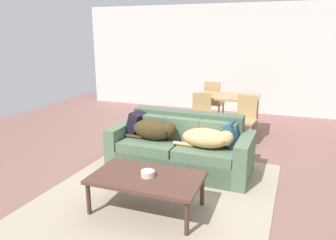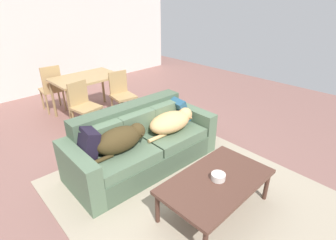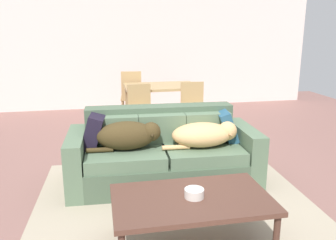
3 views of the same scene
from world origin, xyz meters
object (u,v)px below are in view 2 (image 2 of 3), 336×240
Objects in this scene: throw_pillow_by_right_arm at (178,109)px; bowl_on_coffee_table at (218,177)px; dining_chair_near_left at (83,104)px; coffee_table at (216,183)px; couch at (141,144)px; dining_chair_far_left at (52,87)px; dining_chair_near_right at (121,93)px; dining_table at (86,81)px; dog_on_left_cushion at (121,139)px; dog_on_right_cushion at (172,121)px; throw_pillow_by_left_arm at (86,143)px.

throw_pillow_by_right_arm is 2.34× the size of bowl_on_coffee_table.
bowl_on_coffee_table is 0.17× the size of dining_chair_near_left.
throw_pillow_by_right_arm reaches higher than coffee_table.
couch is at bearing 89.86° from coffee_table.
coffee_table is 3.96m from dining_chair_far_left.
dining_chair_near_left is (-0.08, 2.74, 0.04)m from bowl_on_coffee_table.
dining_chair_near_right is 0.93× the size of dining_chair_far_left.
dining_chair_near_left is at bearing 120.06° from throw_pillow_by_right_arm.
dining_table is (0.33, 3.34, 0.23)m from bowl_on_coffee_table.
dining_chair_far_left is (0.29, 2.78, -0.08)m from dog_on_left_cushion.
dining_chair_far_left is at bearing 91.60° from bowl_on_coffee_table.
dining_chair_near_left is (-0.83, 1.43, -0.10)m from throw_pillow_by_right_arm.
couch is 2.50× the size of dog_on_right_cushion.
dining_table is (0.73, 2.16, 0.09)m from dog_on_left_cushion.
dining_chair_near_left is 0.82m from dining_chair_near_right.
dining_table is at bearing 82.72° from couch.
dog_on_right_cushion is (0.44, -0.16, 0.25)m from couch.
couch is 0.53m from dog_on_right_cushion.
dog_on_left_cushion is at bearing -163.12° from couch.
dining_chair_far_left is (-0.09, 3.95, 0.14)m from coffee_table.
dining_table is (0.34, 2.06, 0.37)m from couch.
throw_pillow_by_left_arm is at bearing 177.84° from throw_pillow_by_right_arm.
dining_chair_near_left is at bearing 91.74° from bowl_on_coffee_table.
dining_chair_near_left is at bearing 109.59° from dog_on_right_cushion.
couch is 2.65× the size of dog_on_left_cushion.
throw_pillow_by_left_arm is 1.52m from throw_pillow_by_right_arm.
dining_chair_near_left reaches higher than coffee_table.
couch is 5.63× the size of throw_pillow_by_left_arm.
dog_on_right_cushion is 1.21m from coffee_table.
throw_pillow_by_left_arm is at bearing -124.72° from dining_chair_near_left.
dining_chair_near_right is at bearing 56.96° from dog_on_left_cushion.
dining_table is at bearing 131.36° from dining_chair_far_left.
throw_pillow_by_right_arm reaches higher than dining_table.
couch is at bearing -178.13° from throw_pillow_by_right_arm.
coffee_table is (-0.44, -1.11, -0.19)m from dog_on_right_cushion.
dining_chair_near_right is (0.76, 2.79, 0.11)m from coffee_table.
couch is 2.39× the size of dining_chair_near_left.
dining_chair_far_left is (-0.03, 1.22, 0.02)m from dining_chair_near_left.
dining_chair_near_right is (-0.01, 1.49, -0.11)m from throw_pillow_by_right_arm.
dog_on_left_cushion reaches higher than coffee_table.
bowl_on_coffee_table is 2.74m from dining_chair_near_left.
dining_chair_far_left is at bearing 83.16° from dining_chair_near_left.
dining_chair_near_right is at bearing 74.82° from coffee_table.
couch is 2.38× the size of dining_chair_near_right.
dog_on_right_cushion is 5.45× the size of bowl_on_coffee_table.
dining_chair_near_left is at bearing 97.17° from dining_chair_far_left.
throw_pillow_by_right_arm is (0.76, 0.02, 0.28)m from couch.
dining_chair_near_left is at bearing 80.71° from dog_on_left_cushion.
dining_chair_far_left is at bearing 91.34° from coffee_table.
dog_on_right_cushion is at bearing -18.01° from couch.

